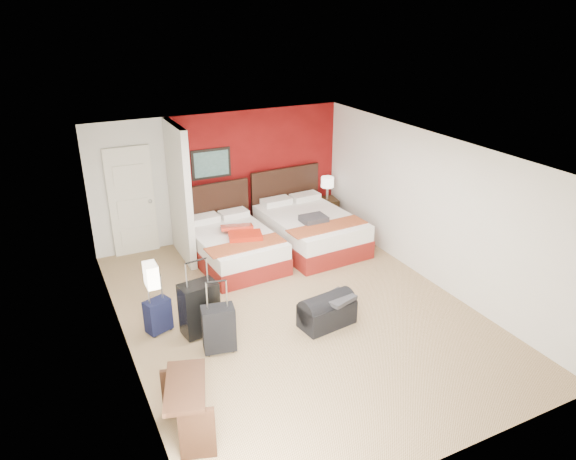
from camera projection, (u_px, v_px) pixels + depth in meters
ground at (296, 311)px, 8.18m from camera, size 6.50×6.50×0.00m
room_walls at (175, 219)px, 8.28m from camera, size 5.02×6.52×2.50m
red_accent_panel at (257, 172)px, 10.65m from camera, size 3.50×0.04×2.50m
partition_wall at (180, 194)px, 9.43m from camera, size 0.12×1.20×2.50m
entry_door at (132, 202)px, 9.70m from camera, size 0.82×0.06×2.05m
bed_left at (234, 248)px, 9.59m from camera, size 1.46×2.00×0.58m
bed_right at (310, 231)px, 10.25m from camera, size 1.61×2.21×0.64m
red_suitcase_open at (241, 232)px, 9.42m from camera, size 0.77×0.92×0.10m
jacket_bundle at (314, 219)px, 9.81m from camera, size 0.47×0.38×0.11m
nightstand at (327, 212)px, 11.27m from camera, size 0.46×0.46×0.58m
table_lamp at (327, 188)px, 11.06m from camera, size 0.31×0.31×0.48m
suitcase_black at (200, 310)px, 7.47m from camera, size 0.55×0.39×0.77m
suitcase_charcoal at (219, 330)px, 7.13m from camera, size 0.48×0.34×0.64m
suitcase_navy at (158, 317)px, 7.56m from camera, size 0.40×0.32×0.49m
duffel_bag at (327, 312)px, 7.75m from camera, size 0.85×0.53×0.41m
jacket_draped at (338, 298)px, 7.68m from camera, size 0.53×0.49×0.06m
desk at (187, 410)px, 5.69m from camera, size 0.65×0.92×0.69m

